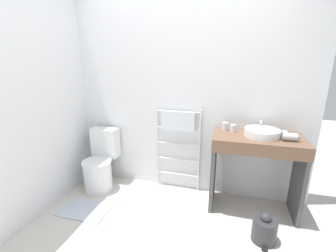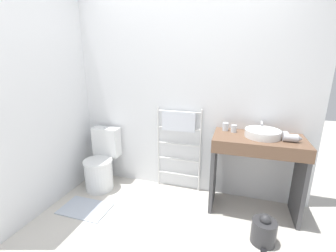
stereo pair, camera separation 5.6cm
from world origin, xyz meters
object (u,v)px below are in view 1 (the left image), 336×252
at_px(hair_dryer, 290,136).
at_px(trash_bin, 264,229).
at_px(sink_basin, 262,132).
at_px(cup_near_edge, 233,128).
at_px(toilet, 100,165).
at_px(cup_near_wall, 225,126).
at_px(towel_radiator, 178,131).

xyz_separation_m(hair_dryer, trash_bin, (-0.20, -0.44, -0.80)).
bearing_deg(sink_basin, hair_dryer, -13.32).
bearing_deg(sink_basin, cup_near_edge, 163.58).
bearing_deg(toilet, cup_near_wall, 6.58).
relative_size(sink_basin, cup_near_edge, 4.37).
bearing_deg(hair_dryer, cup_near_edge, 165.02).
distance_m(cup_near_wall, hair_dryer, 0.67).
xyz_separation_m(toilet, hair_dryer, (2.22, -0.00, 0.61)).
height_order(towel_radiator, hair_dryer, towel_radiator).
bearing_deg(hair_dryer, trash_bin, -115.05).
height_order(sink_basin, cup_near_wall, cup_near_wall).
xyz_separation_m(towel_radiator, trash_bin, (1.01, -0.69, -0.68)).
relative_size(towel_radiator, trash_bin, 3.61).
relative_size(cup_near_wall, trash_bin, 0.30).
bearing_deg(toilet, trash_bin, -12.31).
height_order(sink_basin, hair_dryer, hair_dryer).
height_order(toilet, towel_radiator, towel_radiator).
bearing_deg(cup_near_edge, sink_basin, -16.42).
distance_m(towel_radiator, cup_near_wall, 0.59).
distance_m(cup_near_edge, trash_bin, 1.05).
distance_m(hair_dryer, trash_bin, 0.94).
distance_m(toilet, cup_near_edge, 1.79).
xyz_separation_m(cup_near_wall, hair_dryer, (0.64, -0.19, -0.00)).
height_order(cup_near_edge, hair_dryer, cup_near_edge).
bearing_deg(cup_near_edge, towel_radiator, 171.26).
xyz_separation_m(cup_near_wall, trash_bin, (0.44, -0.62, -0.81)).
bearing_deg(cup_near_edge, toilet, -175.06).
distance_m(towel_radiator, sink_basin, 0.99).
distance_m(towel_radiator, cup_near_edge, 0.69).
bearing_deg(cup_near_wall, hair_dryer, -16.03).
xyz_separation_m(cup_near_wall, cup_near_edge, (0.09, -0.04, -0.00)).
bearing_deg(towel_radiator, toilet, -166.23).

